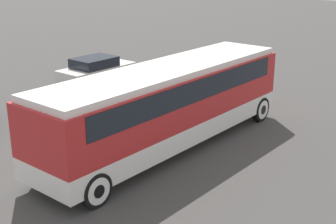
{
  "coord_description": "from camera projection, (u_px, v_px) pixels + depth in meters",
  "views": [
    {
      "loc": [
        -12.17,
        -10.09,
        6.7
      ],
      "look_at": [
        0.0,
        0.0,
        1.36
      ],
      "focal_mm": 50.0,
      "sensor_mm": 36.0,
      "label": 1
    }
  ],
  "objects": [
    {
      "name": "ground_plane",
      "position": [
        168.0,
        147.0,
        17.12
      ],
      "size": [
        120.0,
        120.0,
        0.0
      ],
      "primitive_type": "plane",
      "color": "#423F3D"
    },
    {
      "name": "tour_bus",
      "position": [
        170.0,
        99.0,
        16.61
      ],
      "size": [
        11.06,
        2.64,
        3.02
      ],
      "color": "silver",
      "rests_on": "ground_plane"
    },
    {
      "name": "parked_car_mid",
      "position": [
        96.0,
        69.0,
        25.83
      ],
      "size": [
        4.36,
        1.96,
        1.35
      ],
      "color": "silver",
      "rests_on": "ground_plane"
    }
  ]
}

